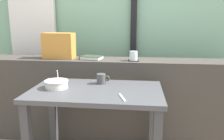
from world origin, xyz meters
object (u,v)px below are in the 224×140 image
(juice_glass, at_px, (133,56))
(soup_bowl, at_px, (57,84))
(throw_pillow, at_px, (59,46))
(closed_book, at_px, (91,58))
(ceramic_mug, at_px, (101,79))
(fork_utensil, at_px, (122,97))
(breakfast_table, at_px, (96,105))
(coaster_square, at_px, (133,61))

(juice_glass, bearing_deg, soup_bowl, -140.26)
(throw_pillow, bearing_deg, juice_glass, -5.01)
(throw_pillow, distance_m, soup_bowl, 0.64)
(closed_book, relative_size, ceramic_mug, 2.09)
(fork_utensil, bearing_deg, ceramic_mug, 102.19)
(fork_utensil, bearing_deg, throw_pillow, 115.52)
(juice_glass, distance_m, closed_book, 0.43)
(closed_book, height_order, ceramic_mug, closed_book)
(breakfast_table, height_order, closed_book, closed_book)
(juice_glass, distance_m, fork_utensil, 0.71)
(soup_bowl, bearing_deg, closed_book, 71.94)
(coaster_square, height_order, ceramic_mug, coaster_square)
(ceramic_mug, bearing_deg, juice_glass, 51.31)
(closed_book, xyz_separation_m, fork_utensil, (0.36, -0.72, -0.16))
(soup_bowl, distance_m, ceramic_mug, 0.38)
(fork_utensil, height_order, ceramic_mug, ceramic_mug)
(breakfast_table, distance_m, fork_utensil, 0.31)
(closed_book, relative_size, soup_bowl, 1.25)
(juice_glass, xyz_separation_m, throw_pillow, (-0.77, 0.07, 0.08))
(breakfast_table, distance_m, ceramic_mug, 0.24)
(soup_bowl, xyz_separation_m, ceramic_mug, (0.34, 0.17, 0.01))
(ceramic_mug, bearing_deg, throw_pillow, 141.99)
(breakfast_table, relative_size, coaster_square, 10.34)
(coaster_square, relative_size, fork_utensil, 0.59)
(breakfast_table, height_order, ceramic_mug, ceramic_mug)
(breakfast_table, xyz_separation_m, fork_utensil, (0.22, -0.18, 0.13))
(fork_utensil, bearing_deg, coaster_square, 67.01)
(coaster_square, relative_size, throw_pillow, 0.31)
(throw_pillow, bearing_deg, closed_book, -4.42)
(breakfast_table, relative_size, soup_bowl, 5.48)
(coaster_square, bearing_deg, breakfast_table, -119.01)
(closed_book, bearing_deg, fork_utensil, -63.06)
(fork_utensil, relative_size, ceramic_mug, 1.50)
(coaster_square, xyz_separation_m, soup_bowl, (-0.60, -0.50, -0.12))
(soup_bowl, bearing_deg, ceramic_mug, 26.85)
(breakfast_table, distance_m, closed_book, 0.63)
(throw_pillow, bearing_deg, coaster_square, -5.01)
(closed_book, xyz_separation_m, ceramic_mug, (0.16, -0.37, -0.12))
(coaster_square, bearing_deg, fork_utensil, -94.89)
(juice_glass, relative_size, closed_book, 0.38)
(breakfast_table, distance_m, juice_glass, 0.66)
(coaster_square, xyz_separation_m, fork_utensil, (-0.06, -0.68, -0.15))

